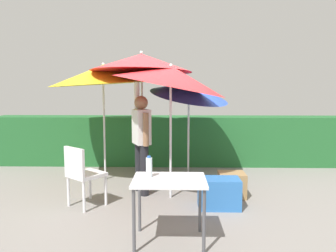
{
  "coord_description": "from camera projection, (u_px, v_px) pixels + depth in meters",
  "views": [
    {
      "loc": [
        0.12,
        -4.86,
        1.67
      ],
      "look_at": [
        0.0,
        0.3,
        1.1
      ],
      "focal_mm": 33.58,
      "sensor_mm": 36.0,
      "label": 1
    }
  ],
  "objects": [
    {
      "name": "ground_plane",
      "position": [
        168.0,
        196.0,
        5.01
      ],
      "size": [
        24.0,
        24.0,
        0.0
      ],
      "primitive_type": "plane",
      "color": "gray"
    },
    {
      "name": "hedge_row",
      "position": [
        170.0,
        140.0,
        7.22
      ],
      "size": [
        8.0,
        0.7,
        1.1
      ],
      "primitive_type": "cube",
      "color": "#23602D",
      "rests_on": "ground_plane"
    },
    {
      "name": "umbrella_rainbow",
      "position": [
        103.0,
        75.0,
        5.76
      ],
      "size": [
        1.99,
        1.97,
        2.23
      ],
      "color": "silver",
      "rests_on": "ground_plane"
    },
    {
      "name": "umbrella_orange",
      "position": [
        171.0,
        77.0,
        4.79
      ],
      "size": [
        1.79,
        1.76,
        2.23
      ],
      "color": "silver",
      "rests_on": "ground_plane"
    },
    {
      "name": "umbrella_yellow",
      "position": [
        190.0,
        90.0,
        5.77
      ],
      "size": [
        1.52,
        1.48,
        2.07
      ],
      "color": "silver",
      "rests_on": "ground_plane"
    },
    {
      "name": "umbrella_navy",
      "position": [
        141.0,
        63.0,
        5.35
      ],
      "size": [
        1.74,
        1.75,
        2.35
      ],
      "color": "silver",
      "rests_on": "ground_plane"
    },
    {
      "name": "person_vendor",
      "position": [
        141.0,
        137.0,
        5.1
      ],
      "size": [
        0.35,
        0.54,
        1.88
      ],
      "color": "black",
      "rests_on": "ground_plane"
    },
    {
      "name": "chair_plastic",
      "position": [
        82.0,
        172.0,
        4.51
      ],
      "size": [
        0.62,
        0.62,
        0.89
      ],
      "color": "silver",
      "rests_on": "ground_plane"
    },
    {
      "name": "cooler_box",
      "position": [
        219.0,
        193.0,
        4.51
      ],
      "size": [
        0.59,
        0.37,
        0.43
      ],
      "primitive_type": "cube",
      "color": "#2D6BB7",
      "rests_on": "ground_plane"
    },
    {
      "name": "crate_cardboard",
      "position": [
        232.0,
        185.0,
        5.0
      ],
      "size": [
        0.41,
        0.38,
        0.39
      ],
      "primitive_type": "cube",
      "color": "#9E7A4C",
      "rests_on": "ground_plane"
    },
    {
      "name": "folding_table",
      "position": [
        169.0,
        187.0,
        3.44
      ],
      "size": [
        0.8,
        0.6,
        0.72
      ],
      "color": "#4C4C51",
      "rests_on": "ground_plane"
    },
    {
      "name": "bottle_water",
      "position": [
        149.0,
        167.0,
        3.49
      ],
      "size": [
        0.07,
        0.07,
        0.24
      ],
      "color": "silver",
      "rests_on": "folding_table"
    }
  ]
}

